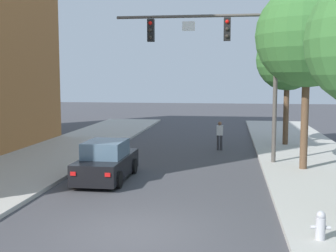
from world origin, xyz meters
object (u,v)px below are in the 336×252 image
Objects in this scene: traffic_signal_mast at (228,50)px; car_lead_black at (107,162)px; street_tree_third at (288,60)px; pedestrian_crossing_road at (220,134)px; street_tree_second at (308,36)px; fire_hydrant at (321,225)px.

car_lead_black is (-4.75, -3.99, -4.67)m from traffic_signal_mast.
car_lead_black is at bearing -129.81° from street_tree_third.
traffic_signal_mast is 6.02m from pedestrian_crossing_road.
pedestrian_crossing_road is at bearing 61.60° from car_lead_black.
street_tree_second is at bearing -21.77° from traffic_signal_mast.
traffic_signal_mast is at bearing -120.44° from street_tree_third.
street_tree_second is 7.18m from street_tree_third.
street_tree_third is at bearing 86.24° from fire_hydrant.
car_lead_black is at bearing -118.40° from pedestrian_crossing_road.
street_tree_second is (8.08, 2.66, 5.13)m from car_lead_black.
traffic_signal_mast is 0.96× the size of street_tree_second.
street_tree_third is at bearing 89.32° from street_tree_second.
street_tree_second is (0.96, 8.67, 5.35)m from fire_hydrant.
street_tree_second reaches higher than street_tree_third.
street_tree_third is at bearing 50.19° from car_lead_black.
street_tree_third is at bearing 25.18° from pedestrian_crossing_road.
traffic_signal_mast is at bearing 39.99° from car_lead_black.
traffic_signal_mast is 6.75m from street_tree_third.
fire_hydrant is 10.23m from street_tree_second.
pedestrian_crossing_road is 2.28× the size of fire_hydrant.
pedestrian_crossing_road is 8.18m from street_tree_second.
fire_hydrant is at bearing -96.29° from street_tree_second.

